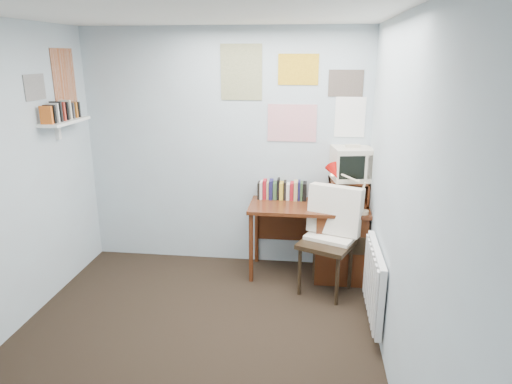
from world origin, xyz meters
TOP-DOWN VIEW (x-y plane):
  - ground at (0.00, 0.00)m, footprint 3.50×3.50m
  - back_wall at (0.00, 1.75)m, footprint 3.00×0.02m
  - right_wall at (1.50, 0.00)m, footprint 0.02×3.50m
  - ceiling at (0.00, 0.00)m, footprint 3.00×3.50m
  - desk at (1.17, 1.48)m, footprint 1.20×0.55m
  - desk_chair at (1.08, 1.12)m, footprint 0.66×0.65m
  - desk_lamp at (1.42, 1.29)m, footprint 0.29×0.25m
  - tv_riser at (1.29, 1.59)m, footprint 0.40×0.30m
  - crt_tv at (1.31, 1.61)m, footprint 0.44×0.41m
  - book_row at (0.66, 1.66)m, footprint 0.60×0.14m
  - radiator at (1.46, 0.55)m, footprint 0.09×0.80m
  - wall_shelf at (-1.40, 1.10)m, footprint 0.20×0.62m
  - posters_back at (0.70, 1.74)m, footprint 1.20×0.01m
  - posters_left at (-1.49, 1.10)m, footprint 0.01×0.70m

SIDE VIEW (x-z plane):
  - ground at x=0.00m, z-range 0.00..0.00m
  - desk at x=1.17m, z-range 0.03..0.79m
  - radiator at x=1.46m, z-range 0.12..0.72m
  - desk_chair at x=1.08m, z-range 0.00..1.00m
  - book_row at x=0.66m, z-range 0.76..0.98m
  - tv_riser at x=1.29m, z-range 0.76..1.01m
  - desk_lamp at x=1.42m, z-range 0.76..1.17m
  - crt_tv at x=1.31m, z-range 1.01..1.37m
  - back_wall at x=0.00m, z-range 0.00..2.50m
  - right_wall at x=1.50m, z-range 0.00..2.50m
  - wall_shelf at x=-1.40m, z-range 1.50..1.74m
  - posters_back at x=0.70m, z-range 1.40..2.30m
  - posters_left at x=-1.49m, z-range 1.70..2.30m
  - ceiling at x=0.00m, z-range 2.49..2.51m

